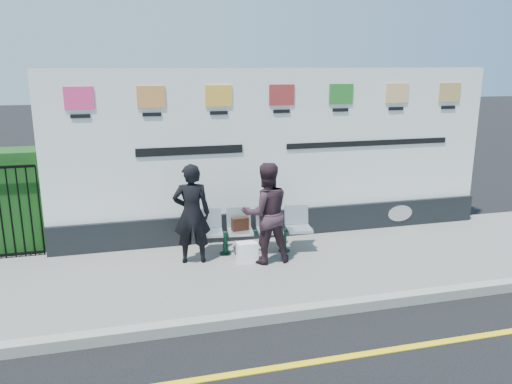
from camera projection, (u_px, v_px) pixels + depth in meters
ground at (338, 359)px, 5.54m from camera, size 80.00×80.00×0.00m
pavement at (274, 268)px, 7.87m from camera, size 14.00×3.00×0.12m
kerb at (307, 311)px, 6.46m from camera, size 14.00×0.18×0.14m
yellow_line at (338, 358)px, 5.54m from camera, size 14.00×0.10×0.01m
billboard at (279, 166)px, 8.92m from camera, size 8.00×0.30×3.00m
bench at (255, 241)px, 8.30m from camera, size 1.94×0.73×0.41m
woman_left at (192, 214)px, 7.77m from camera, size 0.63×0.46×1.59m
woman_right at (266, 213)px, 7.79m from camera, size 0.80×0.63×1.60m
handbag_brown at (240, 224)px, 8.19m from camera, size 0.28×0.15×0.21m
carrier_bag_white at (247, 252)px, 7.91m from camera, size 0.33×0.20×0.33m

